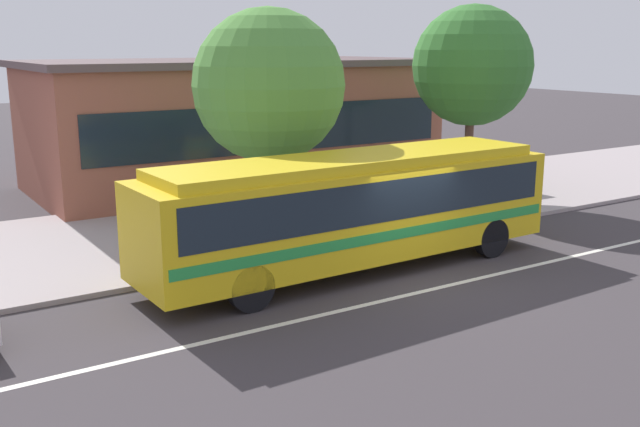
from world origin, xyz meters
name	(u,v)px	position (x,y,z in m)	size (l,w,h in m)	color
ground_plane	(415,279)	(0.00, 0.00, 0.00)	(120.00, 120.00, 0.00)	#3C3639
sidewalk_slab	(274,219)	(0.00, 6.70, 0.06)	(60.00, 8.00, 0.12)	#A19595
lane_stripe_center	(438,288)	(0.00, -0.80, 0.00)	(56.00, 0.16, 0.01)	silver
transit_bus	(354,204)	(-0.81, 1.35, 1.62)	(10.64, 2.71, 2.78)	gold
pedestrian_waiting_near_sign	(330,200)	(0.34, 4.11, 1.08)	(0.34, 0.34, 1.65)	#705A5C
pedestrian_walking_along_curb	(368,190)	(2.02, 4.58, 1.12)	(0.46, 0.46, 1.71)	navy
pedestrian_standing_by_tree	(147,222)	(-4.83, 4.34, 1.10)	(0.40, 0.40, 1.68)	#3E2B3D
street_tree_near_stop	(269,86)	(-0.96, 5.15, 4.21)	(4.16, 4.16, 6.19)	brown
street_tree_mid_block	(472,66)	(7.26, 5.88, 4.60)	(4.05, 4.05, 6.51)	brown
station_building	(235,122)	(1.88, 13.07, 2.39)	(15.29, 7.45, 4.75)	#935140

